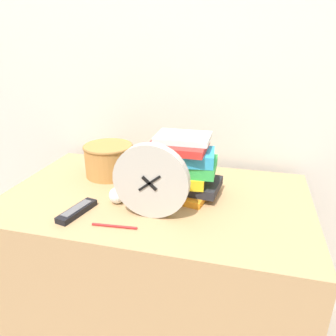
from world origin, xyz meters
TOP-DOWN VIEW (x-y plane):
  - wall_back at (0.00, 0.75)m, footprint 6.00×0.04m
  - desk at (0.00, 0.34)m, footprint 1.12×0.68m
  - desk_clock at (0.03, 0.19)m, footprint 0.25×0.04m
  - book_stack at (0.09, 0.37)m, footprint 0.28×0.21m
  - basket at (-0.24, 0.48)m, footprint 0.21×0.21m
  - tv_remote at (-0.21, 0.14)m, footprint 0.08×0.16m
  - crumpled_paper_ball at (-0.11, 0.25)m, footprint 0.06×0.06m
  - pen at (-0.06, 0.10)m, footprint 0.14×0.02m

SIDE VIEW (x-z plane):
  - desk at x=0.00m, z-range 0.00..0.74m
  - pen at x=-0.06m, z-range 0.74..0.74m
  - tv_remote at x=-0.21m, z-range 0.74..0.76m
  - crumpled_paper_ball at x=-0.11m, z-range 0.74..0.79m
  - basket at x=-0.24m, z-range 0.74..0.87m
  - book_stack at x=0.09m, z-range 0.73..0.96m
  - desk_clock at x=0.03m, z-range 0.74..0.98m
  - wall_back at x=0.00m, z-range 0.00..2.40m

